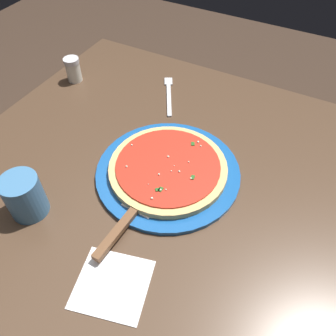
# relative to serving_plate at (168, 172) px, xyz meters

# --- Properties ---
(ground_plane) EXTENTS (5.00, 5.00, 0.00)m
(ground_plane) POSITION_rel_serving_plate_xyz_m (0.05, -0.04, -0.74)
(ground_plane) COLOR #38281E
(restaurant_table) EXTENTS (1.03, 0.95, 0.73)m
(restaurant_table) POSITION_rel_serving_plate_xyz_m (0.05, -0.04, -0.13)
(restaurant_table) COLOR black
(restaurant_table) RESTS_ON ground_plane
(serving_plate) EXTENTS (0.34, 0.34, 0.01)m
(serving_plate) POSITION_rel_serving_plate_xyz_m (0.00, 0.00, 0.00)
(serving_plate) COLOR #195199
(serving_plate) RESTS_ON restaurant_table
(pizza) EXTENTS (0.28, 0.28, 0.02)m
(pizza) POSITION_rel_serving_plate_xyz_m (0.00, 0.00, 0.02)
(pizza) COLOR #DBB26B
(pizza) RESTS_ON serving_plate
(pizza_server) EXTENTS (0.22, 0.07, 0.01)m
(pizza_server) POSITION_rel_serving_plate_xyz_m (0.16, -0.01, 0.01)
(pizza_server) COLOR silver
(pizza_server) RESTS_ON serving_plate
(cup_tall_drink) EXTENTS (0.08, 0.08, 0.10)m
(cup_tall_drink) POSITION_rel_serving_plate_xyz_m (0.23, -0.21, 0.04)
(cup_tall_drink) COLOR teal
(cup_tall_drink) RESTS_ON restaurant_table
(napkin_loose_left) EXTENTS (0.15, 0.16, 0.00)m
(napkin_loose_left) POSITION_rel_serving_plate_xyz_m (0.29, 0.04, -0.00)
(napkin_loose_left) COLOR white
(napkin_loose_left) RESTS_ON restaurant_table
(fork) EXTENTS (0.17, 0.11, 0.00)m
(fork) POSITION_rel_serving_plate_xyz_m (-0.28, -0.14, -0.00)
(fork) COLOR silver
(fork) RESTS_ON restaurant_table
(parmesan_shaker) EXTENTS (0.05, 0.05, 0.07)m
(parmesan_shaker) POSITION_rel_serving_plate_xyz_m (-0.21, -0.44, 0.03)
(parmesan_shaker) COLOR silver
(parmesan_shaker) RESTS_ON restaurant_table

